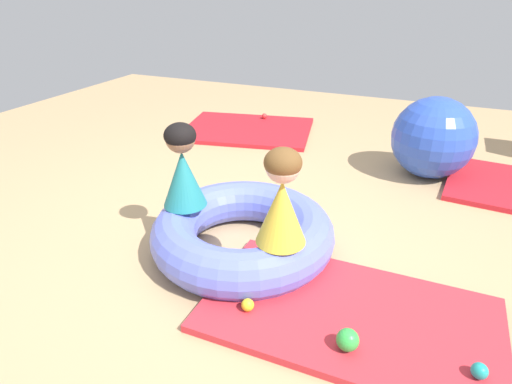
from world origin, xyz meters
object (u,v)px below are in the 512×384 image
(play_ball_yellow_second, at_px, (248,305))
(exercise_ball_large, at_px, (433,138))
(play_ball_red, at_px, (264,116))
(child_in_teal, at_px, (183,166))
(play_ball_green, at_px, (348,340))
(play_ball_teal, at_px, (480,371))
(inflatable_cushion, at_px, (243,233))
(child_in_yellow, at_px, (282,198))

(play_ball_yellow_second, xyz_separation_m, exercise_ball_large, (0.69, 2.13, 0.26))
(play_ball_red, distance_m, play_ball_yellow_second, 3.17)
(exercise_ball_large, bearing_deg, child_in_teal, -127.99)
(play_ball_yellow_second, bearing_deg, play_ball_green, -6.03)
(play_ball_teal, relative_size, play_ball_green, 0.67)
(inflatable_cushion, bearing_deg, play_ball_green, -36.31)
(play_ball_red, xyz_separation_m, exercise_ball_large, (1.81, -0.84, 0.26))
(child_in_yellow, bearing_deg, exercise_ball_large, -53.01)
(child_in_yellow, distance_m, play_ball_red, 2.94)
(inflatable_cushion, relative_size, play_ball_green, 10.84)
(exercise_ball_large, bearing_deg, play_ball_teal, -81.18)
(play_ball_yellow_second, bearing_deg, play_ball_teal, 0.41)
(exercise_ball_large, bearing_deg, child_in_yellow, -109.24)
(play_ball_teal, xyz_separation_m, exercise_ball_large, (-0.33, 2.12, 0.26))
(inflatable_cushion, distance_m, play_ball_teal, 1.36)
(child_in_yellow, xyz_separation_m, play_ball_teal, (0.96, -0.30, -0.44))
(inflatable_cushion, distance_m, play_ball_red, 2.62)
(play_ball_green, distance_m, play_ball_yellow_second, 0.50)
(child_in_teal, height_order, play_ball_green, child_in_teal)
(inflatable_cushion, xyz_separation_m, child_in_teal, (-0.36, -0.04, 0.38))
(exercise_ball_large, bearing_deg, inflatable_cushion, -120.01)
(child_in_teal, xyz_separation_m, exercise_ball_large, (1.30, 1.66, -0.18))
(child_in_yellow, xyz_separation_m, play_ball_red, (-1.17, 2.66, -0.44))
(play_ball_green, distance_m, exercise_ball_large, 2.20)
(child_in_teal, distance_m, play_ball_green, 1.29)
(child_in_yellow, relative_size, play_ball_yellow_second, 8.09)
(inflatable_cushion, distance_m, play_ball_yellow_second, 0.56)
(play_ball_teal, distance_m, play_ball_red, 3.65)
(child_in_teal, relative_size, play_ball_red, 8.30)
(inflatable_cushion, distance_m, child_in_teal, 0.52)
(inflatable_cushion, bearing_deg, exercise_ball_large, 59.99)
(inflatable_cushion, height_order, child_in_yellow, child_in_yellow)
(child_in_yellow, height_order, play_ball_red, child_in_yellow)
(exercise_ball_large, bearing_deg, play_ball_yellow_second, -107.87)
(play_ball_teal, bearing_deg, play_ball_green, -173.48)
(child_in_teal, height_order, child_in_yellow, child_in_yellow)
(inflatable_cushion, distance_m, play_ball_green, 0.93)
(child_in_yellow, distance_m, play_ball_green, 0.71)
(play_ball_teal, xyz_separation_m, play_ball_red, (-2.13, 2.96, -0.00))
(child_in_teal, height_order, play_ball_red, child_in_teal)
(play_ball_green, bearing_deg, play_ball_teal, 6.52)
(play_ball_red, bearing_deg, child_in_yellow, -66.23)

